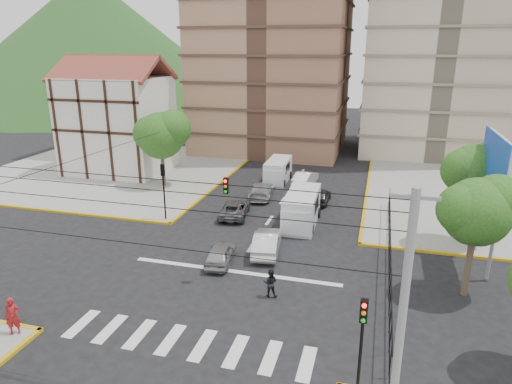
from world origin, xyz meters
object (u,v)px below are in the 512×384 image
(traffic_light_nw, at_px, (163,183))
(car_white_front_right, at_px, (267,242))
(pedestrian_sw_corner, at_px, (13,316))
(traffic_light_se, at_px, (362,335))
(pedestrian_crosswalk, at_px, (270,283))
(van_right_lane, at_px, (301,210))
(van_left_lane, at_px, (277,172))
(car_silver_front_left, at_px, (220,254))

(traffic_light_nw, relative_size, car_white_front_right, 0.97)
(traffic_light_nw, bearing_deg, pedestrian_sw_corner, -90.51)
(traffic_light_se, bearing_deg, pedestrian_crosswalk, 126.54)
(van_right_lane, xyz_separation_m, van_left_lane, (-4.29, 10.80, -0.15))
(car_silver_front_left, xyz_separation_m, car_white_front_right, (2.44, 2.27, 0.12))
(van_left_lane, relative_size, pedestrian_sw_corner, 2.70)
(pedestrian_crosswalk, bearing_deg, pedestrian_sw_corner, 26.55)
(traffic_light_se, bearing_deg, van_right_lane, 106.77)
(van_left_lane, height_order, car_silver_front_left, van_left_lane)
(van_left_lane, bearing_deg, car_silver_front_left, -89.38)
(traffic_light_se, height_order, traffic_light_nw, same)
(traffic_light_nw, bearing_deg, traffic_light_se, -45.00)
(van_right_lane, height_order, pedestrian_sw_corner, van_right_lane)
(traffic_light_nw, relative_size, van_right_lane, 0.77)
(traffic_light_nw, relative_size, pedestrian_crosswalk, 2.71)
(traffic_light_nw, relative_size, van_left_lane, 0.88)
(car_white_front_right, relative_size, pedestrian_crosswalk, 2.80)
(car_silver_front_left, bearing_deg, pedestrian_crosswalk, 135.25)
(car_white_front_right, bearing_deg, pedestrian_sw_corner, 44.84)
(car_silver_front_left, height_order, car_white_front_right, car_white_front_right)
(car_silver_front_left, relative_size, car_white_front_right, 0.81)
(traffic_light_nw, xyz_separation_m, van_right_lane, (10.36, 1.78, -1.87))
(traffic_light_nw, xyz_separation_m, car_silver_front_left, (6.59, -5.73, -2.48))
(traffic_light_nw, height_order, car_silver_front_left, traffic_light_nw)
(traffic_light_se, relative_size, van_left_lane, 0.88)
(van_right_lane, relative_size, van_left_lane, 1.14)
(van_right_lane, distance_m, pedestrian_sw_corner, 20.21)
(traffic_light_nw, bearing_deg, pedestrian_crosswalk, -39.80)
(car_silver_front_left, xyz_separation_m, pedestrian_crosswalk, (3.97, -3.07, 0.18))
(van_right_lane, height_order, car_white_front_right, van_right_lane)
(traffic_light_nw, height_order, pedestrian_sw_corner, traffic_light_nw)
(traffic_light_nw, xyz_separation_m, pedestrian_sw_corner, (-0.14, -15.49, -2.03))
(traffic_light_nw, distance_m, car_silver_front_left, 9.08)
(traffic_light_se, distance_m, pedestrian_crosswalk, 8.77)
(traffic_light_nw, height_order, van_left_lane, traffic_light_nw)
(van_right_lane, bearing_deg, pedestrian_crosswalk, -90.69)
(traffic_light_nw, height_order, van_right_lane, traffic_light_nw)
(van_right_lane, xyz_separation_m, pedestrian_sw_corner, (-10.50, -17.27, -0.16))
(car_silver_front_left, distance_m, car_white_front_right, 3.33)
(traffic_light_se, relative_size, van_right_lane, 0.77)
(pedestrian_crosswalk, bearing_deg, traffic_light_se, 121.06)
(traffic_light_se, relative_size, traffic_light_nw, 1.00)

